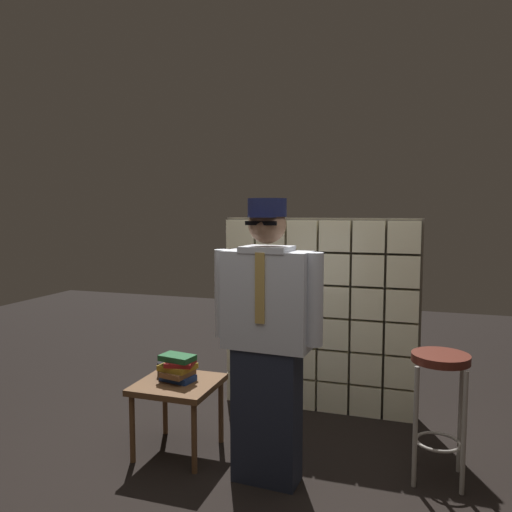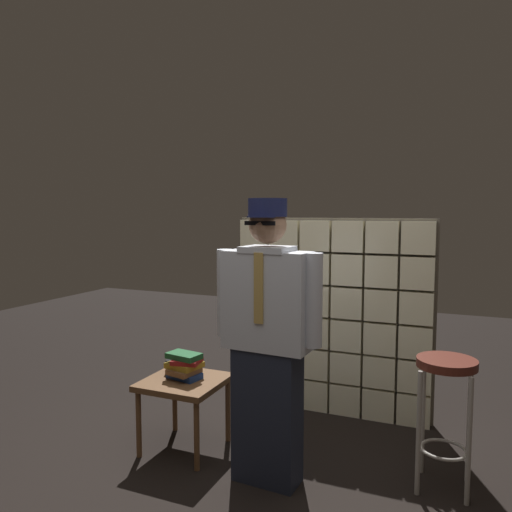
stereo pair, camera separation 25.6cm
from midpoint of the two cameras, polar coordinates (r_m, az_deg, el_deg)
name	(u,v)px [view 1 (the left image)]	position (r m, az deg, el deg)	size (l,w,h in m)	color
glass_block_wall	(318,316)	(4.10, 5.30, -6.86)	(1.59, 0.10, 1.59)	beige
standing_person	(267,337)	(3.00, -1.23, -9.20)	(0.68, 0.30, 1.70)	#1E2333
bar_stool	(440,386)	(3.25, 18.04, -13.96)	(0.34, 0.34, 0.78)	#592319
side_table	(178,391)	(3.54, -11.01, -14.85)	(0.52, 0.52, 0.49)	brown
book_stack	(178,368)	(3.50, -11.00, -12.42)	(0.25, 0.24, 0.18)	navy
coffee_mug	(164,369)	(3.63, -12.53, -12.48)	(0.13, 0.08, 0.09)	black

